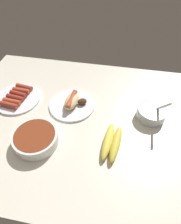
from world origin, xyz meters
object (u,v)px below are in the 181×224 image
at_px(bowl_chili, 36,138).
at_px(plate_sausages, 17,97).
at_px(banana_bunch, 112,142).
at_px(bowl_coleslaw, 151,112).
at_px(plate_hotdog_assembled, 72,103).

height_order(bowl_chili, plate_sausages, bowl_chili).
relative_size(banana_bunch, bowl_chili, 1.05).
distance_m(bowl_coleslaw, plate_sausages, 0.66).
xyz_separation_m(bowl_chili, plate_sausages, (-0.19, 0.23, -0.02)).
xyz_separation_m(bowl_coleslaw, bowl_chili, (-0.47, -0.23, -0.00)).
relative_size(plate_hotdog_assembled, plate_sausages, 0.98).
bearing_deg(banana_bunch, bowl_coleslaw, 49.35).
height_order(banana_bunch, plate_hotdog_assembled, plate_hotdog_assembled).
height_order(plate_hotdog_assembled, bowl_coleslaw, bowl_coleslaw).
bearing_deg(plate_hotdog_assembled, bowl_coleslaw, -0.74).
distance_m(banana_bunch, bowl_chili, 0.31).
bearing_deg(plate_hotdog_assembled, banana_bunch, -41.94).
xyz_separation_m(banana_bunch, bowl_chili, (-0.31, -0.04, 0.01)).
bearing_deg(banana_bunch, bowl_chili, -171.80).
relative_size(banana_bunch, bowl_coleslaw, 1.26).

